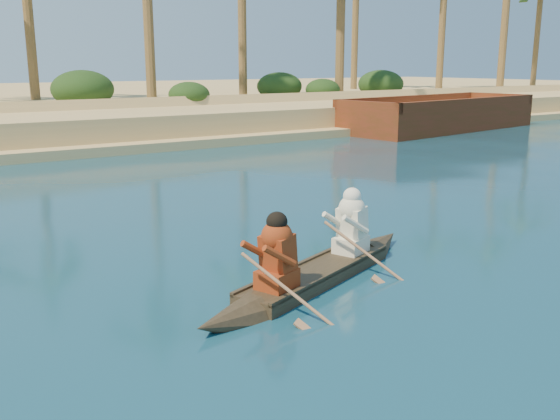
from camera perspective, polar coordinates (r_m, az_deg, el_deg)
canoe at (r=9.85m, az=3.40°, el=-4.85°), size 5.43×2.60×1.52m
barge_right at (r=33.73m, az=14.34°, el=8.32°), size 12.28×5.50×1.98m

